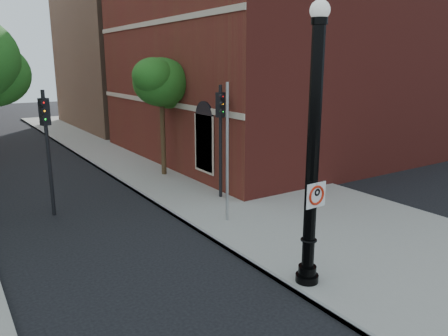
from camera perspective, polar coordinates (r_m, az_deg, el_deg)
ground at (r=10.42m, az=-0.56°, el=-18.37°), size 120.00×120.00×0.00m
sidewalk_right at (r=21.22m, az=-1.48°, el=-1.32°), size 8.00×60.00×0.12m
curb_edge at (r=19.51m, az=-11.40°, el=-2.90°), size 0.10×60.00×0.14m
brick_wall_building at (r=29.86m, az=11.25°, el=14.76°), size 22.30×16.30×12.50m
bg_building_tan_b at (r=42.85m, az=-4.33°, el=15.54°), size 22.00×14.00×14.00m
lamppost at (r=10.56m, az=11.47°, el=0.48°), size 0.58×0.58×6.87m
no_parking_sign at (r=10.63m, az=11.95°, el=-3.46°), size 0.62×0.07×0.62m
traffic_signal_left at (r=16.81m, az=-22.20°, el=4.32°), size 0.37×0.41×4.60m
traffic_signal_right at (r=17.43m, az=-0.45°, el=5.80°), size 0.36×0.41×4.68m
utility_pole at (r=14.84m, az=0.42°, el=1.68°), size 0.10×0.10×4.91m
street_tree_c at (r=21.37m, az=-8.16°, el=10.88°), size 3.20×2.89×5.77m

